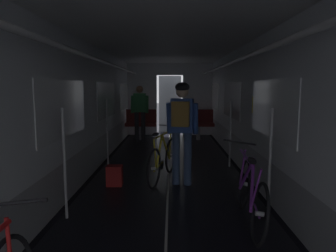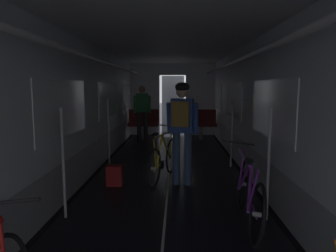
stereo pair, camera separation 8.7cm
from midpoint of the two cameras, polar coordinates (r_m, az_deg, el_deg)
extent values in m
cube|color=black|center=(5.38, -15.98, -10.94)|extent=(0.08, 11.50, 0.01)
cube|color=black|center=(5.33, 15.12, -11.09)|extent=(0.08, 11.50, 0.01)
cube|color=beige|center=(5.17, -0.52, -11.43)|extent=(0.03, 11.27, 0.00)
cube|color=#9EA0A5|center=(5.33, -17.14, -7.85)|extent=(0.12, 11.50, 0.60)
cube|color=silver|center=(5.16, -17.64, 5.43)|extent=(0.12, 11.50, 1.85)
cube|color=white|center=(4.60, -19.02, 3.02)|extent=(0.02, 1.90, 0.80)
cube|color=white|center=(7.37, -11.51, 4.69)|extent=(0.02, 1.90, 0.80)
cube|color=white|center=(10.19, -8.12, 5.42)|extent=(0.02, 1.90, 0.80)
cube|color=yellow|center=(5.19, -16.71, 3.54)|extent=(0.01, 0.20, 0.28)
cylinder|color=white|center=(5.08, -14.17, 12.02)|extent=(0.07, 11.04, 0.07)
cylinder|color=#B7BABF|center=(4.10, -19.03, -6.66)|extent=(0.04, 0.04, 1.40)
cylinder|color=#B7BABF|center=(6.56, -11.42, -1.30)|extent=(0.04, 0.04, 1.40)
cube|color=#9EA0A5|center=(5.27, 16.29, -7.98)|extent=(0.12, 11.50, 0.60)
cube|color=silver|center=(5.10, 16.77, 5.44)|extent=(0.12, 11.50, 1.85)
cube|color=white|center=(4.54, 17.91, 3.01)|extent=(0.02, 1.90, 0.80)
cube|color=white|center=(7.33, 11.25, 4.69)|extent=(0.02, 1.90, 0.80)
cube|color=white|center=(10.17, 8.28, 5.42)|extent=(0.02, 1.90, 0.80)
cube|color=yellow|center=(5.43, 15.01, 3.74)|extent=(0.01, 0.20, 0.28)
cylinder|color=white|center=(5.03, 13.21, 12.10)|extent=(0.07, 11.04, 0.07)
cylinder|color=#B7BABF|center=(4.04, 17.58, -6.81)|extent=(0.04, 0.04, 1.40)
cylinder|color=#B7BABF|center=(6.52, 10.96, -1.34)|extent=(0.04, 0.04, 1.40)
cube|color=silver|center=(10.77, -4.98, 4.89)|extent=(1.00, 0.12, 2.45)
cube|color=silver|center=(10.75, 5.19, 4.89)|extent=(1.00, 0.12, 2.45)
cube|color=silver|center=(10.72, 0.10, 10.39)|extent=(0.90, 0.12, 0.40)
cube|color=#4C4F54|center=(11.42, 0.13, 4.05)|extent=(0.81, 0.04, 2.05)
cube|color=white|center=(4.97, -0.55, 17.11)|extent=(3.14, 11.62, 0.12)
cylinder|color=gray|center=(9.80, -5.23, -1.24)|extent=(0.12, 0.12, 0.44)
cube|color=maroon|center=(9.77, -5.25, 0.33)|extent=(0.96, 0.44, 0.10)
cube|color=maroon|center=(9.93, -5.15, 1.89)|extent=(0.96, 0.08, 0.40)
torus|color=gray|center=(10.00, -7.60, 3.05)|extent=(0.14, 0.14, 0.02)
cylinder|color=gray|center=(9.79, 5.32, -1.25)|extent=(0.12, 0.12, 0.44)
cube|color=maroon|center=(9.75, 5.34, 0.32)|extent=(0.96, 0.44, 0.10)
cube|color=maroon|center=(9.91, 5.26, 1.88)|extent=(0.96, 0.08, 0.40)
torus|color=gray|center=(9.90, 2.78, 3.06)|extent=(0.14, 0.14, 0.02)
torus|color=black|center=(3.50, 15.75, -15.25)|extent=(0.18, 0.68, 0.67)
cylinder|color=#B2B2B7|center=(3.50, 15.75, -15.25)|extent=(0.10, 0.06, 0.06)
torus|color=black|center=(4.45, 13.26, -10.28)|extent=(0.18, 0.68, 0.67)
cylinder|color=#B2B2B7|center=(4.45, 13.26, -10.28)|extent=(0.10, 0.06, 0.06)
cylinder|color=purple|center=(4.09, 13.57, -8.69)|extent=(0.08, 0.55, 0.56)
cylinder|color=purple|center=(3.70, 14.54, -10.41)|extent=(0.13, 0.34, 0.55)
cylinder|color=purple|center=(3.87, 13.50, -5.57)|extent=(0.10, 0.82, 0.04)
cylinder|color=purple|center=(3.48, 15.13, -11.17)|extent=(0.08, 0.17, 0.49)
cylinder|color=purple|center=(3.72, 15.12, -14.26)|extent=(0.07, 0.45, 0.07)
cylinder|color=purple|center=(4.35, 12.98, -7.39)|extent=(0.10, 0.08, 0.49)
cylinder|color=black|center=(3.93, 14.56, -13.37)|extent=(0.05, 0.17, 0.17)
ellipsoid|color=black|center=(3.44, 14.46, -6.18)|extent=(0.11, 0.25, 0.07)
cylinder|color=black|center=(4.29, 12.45, -2.93)|extent=(0.44, 0.06, 0.08)
cylinder|color=black|center=(2.29, -27.52, -12.44)|extent=(0.44, 0.03, 0.07)
cylinder|color=#384C75|center=(5.30, 1.01, -5.93)|extent=(0.13, 0.13, 0.90)
cylinder|color=#384C75|center=(5.27, 3.17, -6.02)|extent=(0.13, 0.13, 0.90)
cube|color=#2D4C99|center=(5.17, 2.13, 1.93)|extent=(0.39, 0.28, 0.56)
cylinder|color=#2D4C99|center=(5.23, -0.23, 1.45)|extent=(0.12, 0.21, 0.53)
cylinder|color=#2D4C99|center=(5.16, 4.57, 1.35)|extent=(0.12, 0.21, 0.53)
sphere|color=beige|center=(5.15, 2.15, 6.37)|extent=(0.21, 0.21, 0.21)
ellipsoid|color=black|center=(5.15, 2.15, 7.15)|extent=(0.29, 0.32, 0.16)
cube|color=olive|center=(5.00, 1.83, 2.21)|extent=(0.30, 0.21, 0.40)
torus|color=black|center=(5.09, -3.09, -7.83)|extent=(0.22, 0.66, 0.67)
cylinder|color=#B2B2B7|center=(5.09, -3.09, -7.83)|extent=(0.10, 0.07, 0.05)
torus|color=black|center=(6.03, 0.08, -5.43)|extent=(0.22, 0.66, 0.67)
cylinder|color=#B2B2B7|center=(6.03, 0.08, -5.43)|extent=(0.10, 0.07, 0.05)
cylinder|color=yellow|center=(5.69, -0.83, -3.93)|extent=(0.17, 0.53, 0.56)
cylinder|color=yellow|center=(5.31, -2.11, -4.75)|extent=(0.13, 0.34, 0.55)
cylinder|color=yellow|center=(5.50, -1.35, -1.52)|extent=(0.25, 0.80, 0.03)
cylinder|color=yellow|center=(5.10, -2.90, -5.00)|extent=(0.06, 0.17, 0.49)
cylinder|color=yellow|center=(5.30, -2.29, -7.47)|extent=(0.14, 0.44, 0.07)
cylinder|color=yellow|center=(5.96, -0.04, -3.21)|extent=(0.06, 0.09, 0.49)
cylinder|color=black|center=(5.51, -1.55, -7.13)|extent=(0.06, 0.17, 0.17)
ellipsoid|color=black|center=(5.09, -2.81, -1.56)|extent=(0.15, 0.26, 0.06)
cylinder|color=black|center=(5.93, -0.05, 0.09)|extent=(0.43, 0.14, 0.03)
cylinder|color=#2D2D33|center=(9.47, -4.83, -0.13)|extent=(0.13, 0.13, 0.90)
cylinder|color=#2D2D33|center=(9.49, -6.03, -0.13)|extent=(0.13, 0.13, 0.90)
cube|color=#337F47|center=(9.41, -5.48, 4.29)|extent=(0.36, 0.22, 0.56)
cylinder|color=#337F47|center=(9.37, -4.15, 3.98)|extent=(0.09, 0.20, 0.53)
cylinder|color=#337F47|center=(9.42, -6.82, 3.97)|extent=(0.09, 0.20, 0.53)
sphere|color=#9E7051|center=(9.40, -5.51, 6.72)|extent=(0.21, 0.21, 0.21)
cube|color=maroon|center=(5.37, -10.24, -8.95)|extent=(0.26, 0.20, 0.34)
camera|label=1|loc=(0.04, -90.49, -0.06)|focal=33.21mm
camera|label=2|loc=(0.04, 89.51, 0.06)|focal=33.21mm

